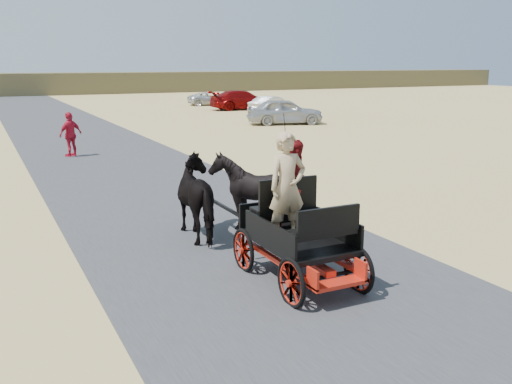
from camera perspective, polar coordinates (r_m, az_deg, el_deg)
name	(u,v)px	position (r m, az deg, el deg)	size (l,w,h in m)	color
ground	(290,283)	(9.64, 3.39, -9.09)	(140.00, 140.00, 0.00)	tan
road	(290,283)	(9.64, 3.39, -9.07)	(6.00, 140.00, 0.01)	#38383A
ridge_far	(15,84)	(69.94, -22.96, 9.91)	(140.00, 6.00, 2.40)	brown
carriage	(298,260)	(9.66, 4.23, -6.77)	(1.30, 2.40, 0.72)	black
horse_left	(203,198)	(11.90, -5.37, -0.57)	(0.91, 2.01, 1.70)	black
horse_right	(250,192)	(12.32, -0.59, -0.04)	(1.37, 1.54, 1.70)	black
driver_man	(287,187)	(9.26, 3.14, 0.50)	(0.66, 0.43, 1.80)	tan
passenger_woman	(297,185)	(9.99, 4.08, 0.75)	(0.77, 0.60, 1.58)	#660C0F
pedestrian	(71,134)	(23.33, -18.05, 5.50)	(1.01, 0.42, 1.73)	#B5142C
car_a	(285,111)	(33.99, 2.91, 8.05)	(1.78, 4.43, 1.51)	#B2B2B7
car_b	(272,105)	(40.80, 1.58, 8.68)	(1.32, 3.77, 1.24)	silver
car_c	(243,100)	(44.56, -1.35, 9.18)	(2.07, 5.09, 1.48)	maroon
car_d	(211,99)	(49.45, -4.48, 9.30)	(1.85, 4.01, 1.11)	silver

